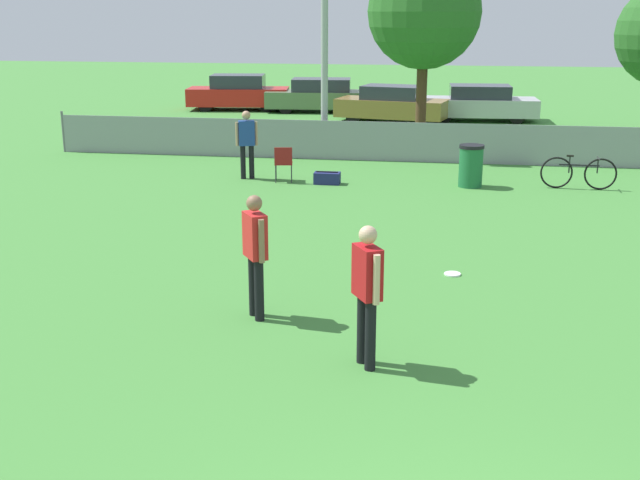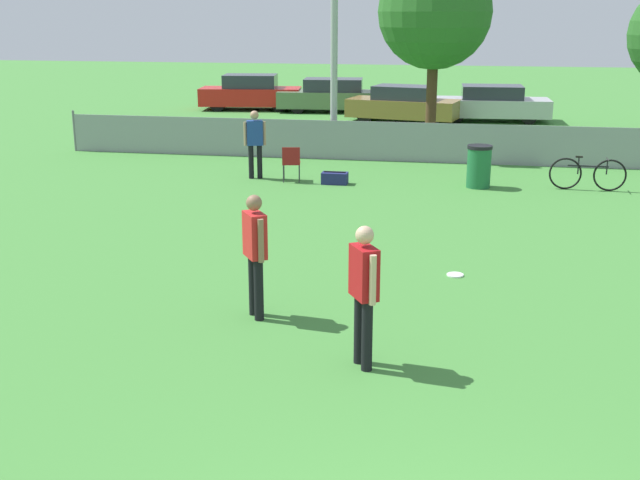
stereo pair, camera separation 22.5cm
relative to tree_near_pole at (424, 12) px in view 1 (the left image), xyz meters
name	(u,v)px [view 1 (the left image)]	position (x,y,z in m)	size (l,w,h in m)	color
fence_backline	(461,143)	(1.21, -2.27, -3.48)	(23.46, 0.07, 1.21)	gray
tree_near_pole	(424,12)	(0.00, 0.00, 0.00)	(3.34, 3.34, 5.72)	#4C331E
player_defender_red	(367,286)	(0.07, -15.82, -3.03)	(0.40, 0.50, 1.72)	black
player_thrower_red	(255,248)	(-1.58, -14.51, -3.03)	(0.41, 0.49, 1.72)	black
spectator_in_blue	(247,140)	(-4.07, -5.28, -3.05)	(0.52, 0.34, 1.70)	black
frisbee_disc	(452,274)	(1.07, -12.20, -4.01)	(0.27, 0.27, 0.03)	white
folding_chair_sideline	(283,161)	(-3.09, -5.53, -3.51)	(0.51, 0.51, 0.87)	#333338
bicycle_sideline	(578,173)	(3.95, -5.20, -3.64)	(1.75, 0.44, 0.80)	black
trash_bin	(471,166)	(1.44, -5.35, -3.52)	(0.59, 0.59, 1.01)	#1E6638
gear_bag_sideline	(327,178)	(-2.00, -5.59, -3.89)	(0.63, 0.34, 0.31)	navy
parked_car_red	(238,93)	(-8.08, 8.87, -3.32)	(4.41, 2.22, 1.48)	black
parked_car_olive	(321,96)	(-4.48, 8.74, -3.37)	(4.74, 2.14, 1.37)	black
parked_car_tan	(392,104)	(-1.33, 6.00, -3.37)	(4.37, 2.44, 1.37)	black
parked_car_silver	(479,103)	(1.95, 6.97, -3.37)	(4.42, 1.97, 1.35)	black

